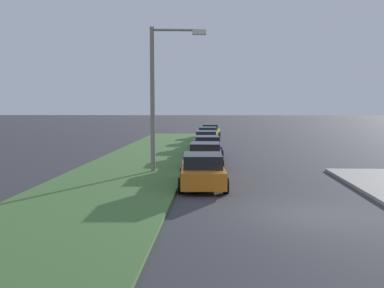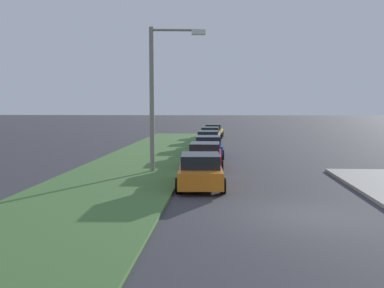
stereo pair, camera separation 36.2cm
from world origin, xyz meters
The scene contains 9 objects.
ground centered at (0.00, 0.00, 0.00)m, with size 300.00×300.00×0.00m, color #38383D.
grass_median centered at (10.00, 7.58, 0.06)m, with size 60.00×6.00×0.12m, color #477238.
parked_car_orange centered at (4.74, 3.56, 0.72)m, with size 4.39×2.19×1.47m.
parked_car_red centered at (10.52, 3.58, 0.72)m, with size 4.32×2.06×1.47m.
parked_car_blue centered at (15.99, 3.59, 0.72)m, with size 4.39×2.19×1.47m.
parked_car_silver centered at (22.09, 3.76, 0.72)m, with size 4.31×2.04×1.47m.
parked_car_white centered at (28.69, 3.75, 0.72)m, with size 4.32×2.06×1.47m.
parked_car_yellow centered at (34.84, 3.53, 0.72)m, with size 4.38×2.18×1.47m.
streetlight centered at (8.75, 5.90, 4.39)m, with size 0.59×2.87×7.50m.
Camera 1 is at (-14.32, 3.02, 3.52)m, focal length 42.02 mm.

